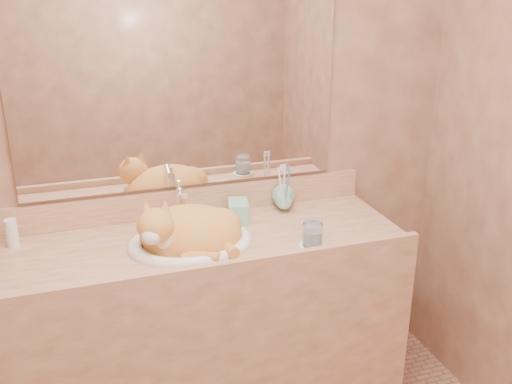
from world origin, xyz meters
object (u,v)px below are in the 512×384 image
object	(u,v)px
soap_dispenser	(239,205)
cat	(186,230)
sink_basin	(190,227)
vanity_counter	(203,333)
toothbrush_cup	(284,204)
water_glass	(313,234)

from	to	relation	value
soap_dispenser	cat	bearing A→B (deg)	-141.90
sink_basin	cat	distance (m)	0.02
vanity_counter	soap_dispenser	world-z (taller)	soap_dispenser
toothbrush_cup	water_glass	xyz separation A→B (m)	(-0.01, -0.33, 0.01)
cat	soap_dispenser	xyz separation A→B (m)	(0.24, 0.11, 0.03)
toothbrush_cup	sink_basin	bearing A→B (deg)	-159.94
sink_basin	cat	xyz separation A→B (m)	(-0.01, -0.00, -0.01)
soap_dispenser	toothbrush_cup	xyz separation A→B (m)	(0.22, 0.06, -0.04)
cat	vanity_counter	bearing A→B (deg)	40.57
toothbrush_cup	water_glass	bearing A→B (deg)	-92.35
vanity_counter	soap_dispenser	xyz separation A→B (m)	(0.18, 0.09, 0.52)
water_glass	sink_basin	bearing A→B (deg)	158.24
vanity_counter	cat	distance (m)	0.49
cat	toothbrush_cup	distance (m)	0.49
sink_basin	soap_dispenser	size ratio (longest dim) A/B	2.54
vanity_counter	water_glass	distance (m)	0.65
toothbrush_cup	water_glass	distance (m)	0.33
soap_dispenser	vanity_counter	bearing A→B (deg)	-141.14
sink_basin	toothbrush_cup	bearing A→B (deg)	10.53
vanity_counter	cat	world-z (taller)	cat
sink_basin	soap_dispenser	world-z (taller)	soap_dispenser
toothbrush_cup	water_glass	world-z (taller)	water_glass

